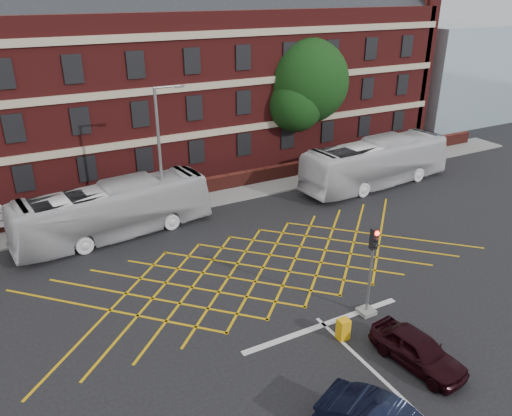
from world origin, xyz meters
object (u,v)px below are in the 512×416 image
bus_left (114,210)px  street_lamp (163,180)px  car_maroon (418,350)px  traffic_light_near (370,280)px  utility_cabinet (343,329)px  deciduous_tree (306,87)px  bus_right (376,163)px

bus_left → street_lamp: bearing=-92.1°
car_maroon → traffic_light_near: (0.44, 3.51, 1.09)m
traffic_light_near → utility_cabinet: bearing=-155.8°
deciduous_tree → traffic_light_near: (-9.75, -20.15, -4.29)m
car_maroon → street_lamp: street_lamp is taller
utility_cabinet → traffic_light_near: bearing=24.2°
street_lamp → bus_right: bearing=-3.9°
car_maroon → utility_cabinet: bearing=114.1°
street_lamp → utility_cabinet: (2.84, -14.30, -2.39)m
traffic_light_near → utility_cabinet: size_ratio=4.57×
bus_right → street_lamp: (-15.81, 1.08, 1.14)m
car_maroon → deciduous_tree: size_ratio=0.40×
bus_left → car_maroon: bearing=-162.1°
car_maroon → bus_right: bearing=46.8°
bus_left → utility_cabinet: bearing=-163.5°
traffic_light_near → street_lamp: size_ratio=0.51×
deciduous_tree → utility_cabinet: size_ratio=10.67×
utility_cabinet → bus_right: bearing=45.6°
traffic_light_near → utility_cabinet: 2.57m
traffic_light_near → car_maroon: bearing=-97.1°
utility_cabinet → car_maroon: bearing=-58.5°
bus_left → deciduous_tree: bearing=-75.1°
deciduous_tree → street_lamp: bearing=-155.2°
bus_left → deciduous_tree: 19.63m
car_maroon → bus_left: bearing=107.1°
deciduous_tree → street_lamp: (-14.62, -6.76, -3.20)m
car_maroon → traffic_light_near: bearing=75.5°
deciduous_tree → street_lamp: deciduous_tree is taller
traffic_light_near → street_lamp: street_lamp is taller
bus_right → car_maroon: bearing=139.8°
bus_left → utility_cabinet: (6.01, -14.05, -1.14)m
bus_right → utility_cabinet: size_ratio=13.19×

